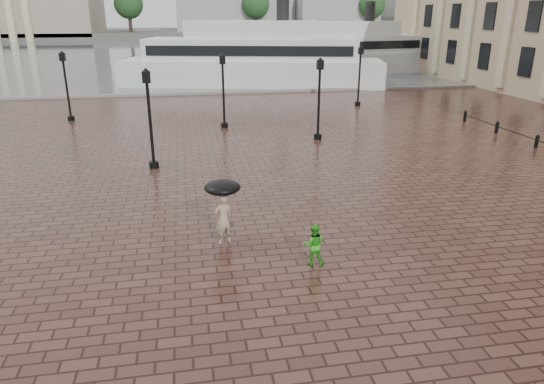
{
  "coord_description": "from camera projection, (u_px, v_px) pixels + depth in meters",
  "views": [
    {
      "loc": [
        -4.45,
        -12.28,
        6.72
      ],
      "look_at": [
        -1.85,
        1.99,
        1.4
      ],
      "focal_mm": 32.0,
      "sensor_mm": 36.0,
      "label": 1
    }
  ],
  "objects": [
    {
      "name": "umbrella",
      "position": [
        222.0,
        187.0,
        14.56
      ],
      "size": [
        1.1,
        1.1,
        1.12
      ],
      "color": "black",
      "rests_on": "ground"
    },
    {
      "name": "far_shore",
      "position": [
        193.0,
        33.0,
        161.84
      ],
      "size": [
        300.0,
        60.0,
        2.0
      ],
      "primitive_type": "cube",
      "color": "#4C4C47",
      "rests_on": "ground"
    },
    {
      "name": "far_trees",
      "position": [
        193.0,
        5.0,
        138.62
      ],
      "size": [
        188.0,
        8.0,
        13.5
      ],
      "color": "#2D2119",
      "rests_on": "ground"
    },
    {
      "name": "ferry_near",
      "position": [
        252.0,
        59.0,
        48.32
      ],
      "size": [
        26.54,
        12.15,
        8.46
      ],
      "rotation": [
        0.0,
        0.0,
        -0.24
      ],
      "color": "silver",
      "rests_on": "ground"
    },
    {
      "name": "distant_skyline",
      "position": [
        342.0,
        6.0,
        157.78
      ],
      "size": [
        102.5,
        22.0,
        33.0
      ],
      "color": "gray",
      "rests_on": "ground"
    },
    {
      "name": "harbour_water",
      "position": [
        202.0,
        49.0,
        99.38
      ],
      "size": [
        240.0,
        240.0,
        0.0
      ],
      "primitive_type": "plane",
      "color": "#475057",
      "rests_on": "ground"
    },
    {
      "name": "ground",
      "position": [
        345.0,
        255.0,
        14.4
      ],
      "size": [
        300.0,
        300.0,
        0.0
      ],
      "primitive_type": "plane",
      "color": "#3A201A",
      "rests_on": "ground"
    },
    {
      "name": "street_lamps",
      "position": [
        230.0,
        91.0,
        29.59
      ],
      "size": [
        21.44,
        14.44,
        4.4
      ],
      "color": "black",
      "rests_on": "ground"
    },
    {
      "name": "child_pedestrian",
      "position": [
        314.0,
        244.0,
        13.68
      ],
      "size": [
        0.69,
        0.59,
        1.24
      ],
      "primitive_type": "imported",
      "rotation": [
        0.0,
        0.0,
        2.92
      ],
      "color": "green",
      "rests_on": "ground"
    },
    {
      "name": "quay_edge",
      "position": [
        233.0,
        93.0,
        43.96
      ],
      "size": [
        80.0,
        0.6,
        0.3
      ],
      "primitive_type": "cube",
      "color": "slate",
      "rests_on": "ground"
    },
    {
      "name": "adult_pedestrian",
      "position": [
        224.0,
        219.0,
        14.91
      ],
      "size": [
        0.69,
        0.57,
        1.63
      ],
      "primitive_type": "imported",
      "rotation": [
        0.0,
        0.0,
        3.49
      ],
      "color": "tan",
      "rests_on": "ground"
    },
    {
      "name": "ferry_far",
      "position": [
        346.0,
        53.0,
        57.83
      ],
      "size": [
        25.66,
        11.43,
        8.18
      ],
      "rotation": [
        0.0,
        0.0,
        0.23
      ],
      "color": "silver",
      "rests_on": "ground"
    }
  ]
}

